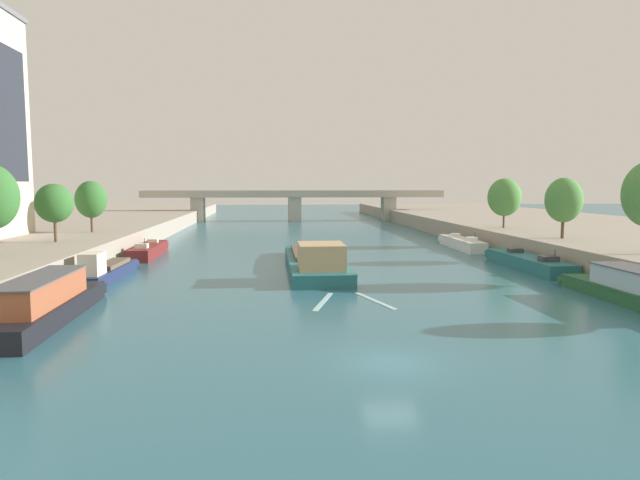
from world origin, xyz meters
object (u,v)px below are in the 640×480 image
Objects in this scene: moored_boat_right_near at (528,262)px; tree_left_distant at (91,200)px; tree_left_past_mid at (54,203)px; bridge_far at (295,201)px; tree_right_third at (504,197)px; barge_midriver at (315,260)px; tree_right_distant at (564,200)px; moored_boat_left_near at (107,270)px; moored_boat_right_upstream at (461,243)px; moored_boat_left_gap_after at (149,250)px; moored_boat_left_lone at (46,302)px.

tree_left_distant is at bearing 160.05° from moored_boat_right_near.
tree_left_past_mid reaches higher than bridge_far.
bridge_far is at bearing 114.94° from tree_right_third.
tree_right_distant is at bearing 7.51° from barge_midriver.
moored_boat_left_near is 45.32m from tree_right_distant.
tree_left_distant is (-25.18, 15.65, 5.36)m from barge_midriver.
tree_left_past_mid is at bearing 179.22° from tree_right_distant.
moored_boat_left_near is 49.51m from tree_right_third.
tree_right_third is at bearing 90.82° from tree_right_distant.
barge_midriver is 0.36× the size of bridge_far.
barge_midriver reaches higher than moored_boat_right_near.
moored_boat_left_near is 0.87× the size of moored_boat_right_near.
barge_midriver is at bearing -145.70° from tree_right_third.
moored_boat_right_upstream is 46.94m from tree_left_past_mid.
moored_boat_left_near is at bearing -175.60° from moored_boat_right_near.
tree_left_distant is at bearing -179.32° from moored_boat_right_upstream.
moored_boat_left_gap_after is at bearing -27.28° from tree_left_distant.
moored_boat_left_near is (-18.06, -3.90, -0.13)m from barge_midriver.
moored_boat_left_near reaches higher than moored_boat_left_gap_after.
moored_boat_left_lone is 1.05× the size of moored_boat_right_near.
moored_boat_left_lone is at bearing -87.02° from moored_boat_left_near.
moored_boat_right_near is (38.39, -12.82, -0.04)m from moored_boat_left_gap_after.
tree_right_third is (26.09, 17.80, 5.48)m from barge_midriver.
tree_left_past_mid is (-45.60, 5.09, 5.60)m from moored_boat_right_near.
bridge_far is at bearing 72.17° from moored_boat_left_gap_after.
tree_left_distant is (-45.68, 16.58, 5.66)m from moored_boat_right_near.
bridge_far reaches higher than moored_boat_left_lone.
tree_left_distant is (-7.29, 3.76, 5.62)m from moored_boat_left_gap_after.
moored_boat_left_lone is 2.48× the size of tree_left_distant.
barge_midriver is 27.09m from tree_right_distant.
moored_boat_left_lone is at bearing -136.85° from moored_boat_right_upstream.
moored_boat_left_gap_after is 2.01× the size of tree_right_distant.
barge_midriver is at bearing -31.86° from tree_left_distant.
moored_boat_left_gap_after is at bearing 146.40° from barge_midriver.
tree_right_third is at bearing -65.06° from bridge_far.
tree_right_distant is at bearing -89.18° from tree_right_third.
moored_boat_right_near is 0.22× the size of bridge_far.
barge_midriver is at bearing 47.26° from moored_boat_left_lone.
moored_boat_left_gap_after is 0.19× the size of bridge_far.
tree_right_distant is (26.29, 3.47, 5.51)m from barge_midriver.
tree_right_third is (51.19, 13.63, 0.17)m from tree_left_past_mid.
moored_boat_left_gap_after is 11.94m from tree_left_past_mid.
moored_boat_right_upstream is 2.05× the size of tree_right_distant.
moored_boat_right_upstream is at bearing 6.48° from moored_boat_left_gap_after.
moored_boat_left_near is 1.93× the size of tree_right_third.
moored_boat_left_gap_after is at bearing -173.52° from moored_boat_right_upstream.
moored_boat_right_near is at bearing -6.38° from tree_left_past_mid.
moored_boat_left_lone is at bearing -132.74° from barge_midriver.
tree_right_distant is (43.59, 22.18, 5.27)m from moored_boat_left_lone.
tree_left_past_mid reaches higher than moored_boat_left_gap_after.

